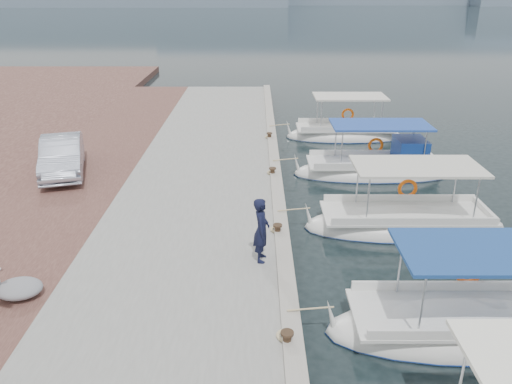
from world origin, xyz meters
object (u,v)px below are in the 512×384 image
(fisherman, at_px, (261,230))
(fishing_caique_e, at_px, (344,136))
(fishing_caique_c, at_px, (405,225))
(fishing_caique_b, at_px, (468,329))
(fishing_caique_d, at_px, (375,171))
(parked_car, at_px, (62,156))

(fisherman, bearing_deg, fishing_caique_e, -14.76)
(fisherman, bearing_deg, fishing_caique_c, -55.25)
(fishing_caique_b, relative_size, fishing_caique_d, 0.99)
(fishing_caique_d, bearing_deg, fishing_caique_c, -91.30)
(fishing_caique_c, bearing_deg, fishing_caique_e, 91.46)
(fishing_caique_c, relative_size, fishing_caique_d, 1.00)
(fishing_caique_b, bearing_deg, parked_car, 143.36)
(fishing_caique_b, xyz_separation_m, fisherman, (-4.76, 2.52, 1.28))
(fishing_caique_d, xyz_separation_m, fishing_caique_e, (-0.38, 5.55, -0.07))
(parked_car, bearing_deg, fisherman, -57.77)
(fishing_caique_e, bearing_deg, fishing_caique_b, -89.07)
(fishing_caique_b, height_order, fisherman, fisherman)
(fishing_caique_c, xyz_separation_m, fishing_caique_e, (-0.27, 10.57, 0.00))
(fishing_caique_c, height_order, fishing_caique_e, same)
(fishing_caique_c, bearing_deg, fishing_caique_b, -90.11)
(fishing_caique_c, distance_m, fisherman, 5.71)
(fisherman, bearing_deg, fishing_caique_b, -114.18)
(fishing_caique_b, height_order, parked_car, fishing_caique_b)
(fisherman, xyz_separation_m, parked_car, (-7.84, 6.84, -0.19))
(fishing_caique_e, bearing_deg, fishing_caique_c, -88.54)
(fishing_caique_b, bearing_deg, fishing_caique_e, 90.93)
(fishing_caique_b, relative_size, fishing_caique_e, 1.08)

